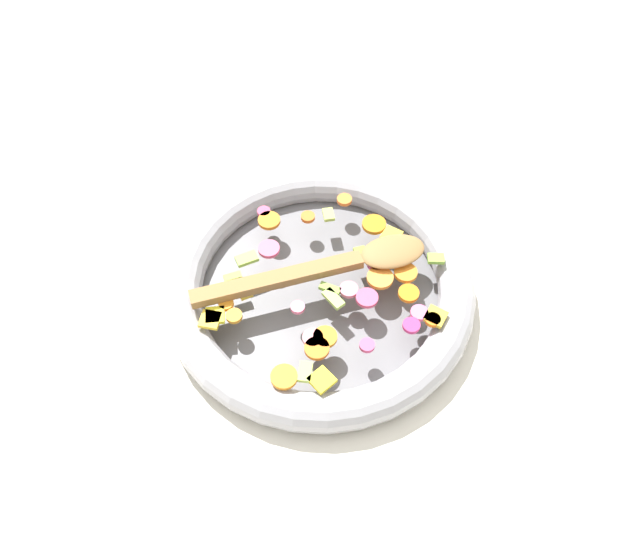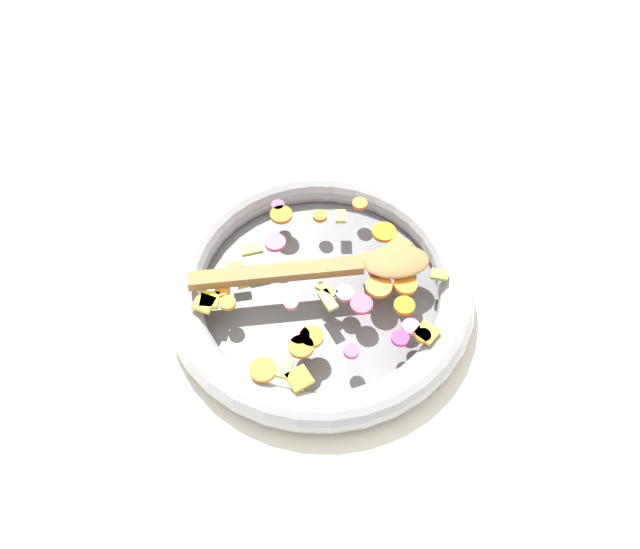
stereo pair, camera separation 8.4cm
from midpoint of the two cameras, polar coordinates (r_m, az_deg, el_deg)
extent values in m
plane|color=silver|center=(0.88, -2.72, -2.10)|extent=(4.00, 4.00, 0.00)
cylinder|color=slate|center=(0.87, -2.74, -1.88)|extent=(0.38, 0.38, 0.01)
torus|color=#9E9EA5|center=(0.86, -2.79, -1.17)|extent=(0.43, 0.43, 0.05)
cylinder|color=orange|center=(0.92, -0.36, 6.69)|extent=(0.03, 0.03, 0.01)
cylinder|color=orange|center=(0.90, -7.34, 4.75)|extent=(0.04, 0.04, 0.01)
cylinder|color=orange|center=(0.83, 2.66, -0.51)|extent=(0.05, 0.05, 0.01)
cylinder|color=orange|center=(0.84, 5.03, -0.02)|extent=(0.04, 0.04, 0.01)
cylinder|color=orange|center=(0.82, -11.48, -2.85)|extent=(0.02, 0.02, 0.01)
cylinder|color=orange|center=(0.89, 2.28, 4.43)|extent=(0.04, 0.04, 0.01)
cylinder|color=orange|center=(0.77, -3.40, -6.99)|extent=(0.04, 0.04, 0.01)
cylinder|color=orange|center=(0.82, 5.24, -1.94)|extent=(0.03, 0.03, 0.01)
cylinder|color=orange|center=(0.76, -6.51, -9.52)|extent=(0.04, 0.04, 0.01)
cylinder|color=orange|center=(0.78, -2.60, -5.95)|extent=(0.04, 0.04, 0.01)
cylinder|color=orange|center=(0.81, -10.81, -3.96)|extent=(0.03, 0.03, 0.01)
cylinder|color=orange|center=(0.90, -3.79, 5.10)|extent=(0.03, 0.03, 0.01)
cylinder|color=orange|center=(0.80, 7.35, -4.34)|extent=(0.03, 0.03, 0.01)
cube|color=#91B237|center=(0.85, 0.98, 1.73)|extent=(0.03, 0.03, 0.01)
cube|color=#7FAB43|center=(0.82, -1.99, -1.50)|extent=(0.01, 0.03, 0.01)
cube|color=#BBDC5D|center=(0.76, -4.54, -9.10)|extent=(0.03, 0.02, 0.01)
cube|color=#B5DD60|center=(0.81, -1.72, -2.43)|extent=(0.03, 0.03, 0.01)
cube|color=#94BA40|center=(0.85, -10.81, -0.42)|extent=(0.02, 0.03, 0.01)
cube|color=#BCD156|center=(0.90, -1.89, 5.32)|extent=(0.03, 0.02, 0.01)
cube|color=#83BA41|center=(0.86, 7.83, 1.26)|extent=(0.02, 0.03, 0.01)
cube|color=#9DC94E|center=(0.86, -9.49, 1.24)|extent=(0.03, 0.03, 0.01)
cylinder|color=pink|center=(0.78, -3.74, -6.04)|extent=(0.03, 0.03, 0.01)
cylinder|color=#DB4875|center=(0.78, 1.24, -6.72)|extent=(0.02, 0.02, 0.01)
cylinder|color=#CC4064|center=(0.91, -7.80, 5.53)|extent=(0.03, 0.03, 0.01)
cylinder|color=#C93859|center=(0.85, 3.47, 1.34)|extent=(0.03, 0.03, 0.01)
cylinder|color=pink|center=(0.80, 6.14, -3.73)|extent=(0.03, 0.03, 0.01)
cylinder|color=#CC3871|center=(0.85, 2.39, 0.87)|extent=(0.04, 0.04, 0.01)
cylinder|color=pink|center=(0.81, -5.03, -3.23)|extent=(0.03, 0.03, 0.01)
cylinder|color=#E7517C|center=(0.87, -7.46, 2.15)|extent=(0.04, 0.04, 0.01)
cylinder|color=pink|center=(0.82, -0.26, -1.60)|extent=(0.03, 0.03, 0.01)
cylinder|color=#CB306D|center=(0.79, 5.38, -4.88)|extent=(0.03, 0.03, 0.01)
cylinder|color=#E4486E|center=(0.81, 1.39, -2.37)|extent=(0.03, 0.03, 0.01)
cube|color=yellow|center=(0.82, -12.49, -3.89)|extent=(0.03, 0.03, 0.01)
cube|color=yellow|center=(0.81, -12.93, -4.26)|extent=(0.03, 0.03, 0.01)
cube|color=yellow|center=(0.80, 7.61, -4.04)|extent=(0.03, 0.03, 0.01)
cube|color=yellow|center=(0.88, 3.85, 3.40)|extent=(0.03, 0.03, 0.01)
cube|color=gold|center=(0.83, -9.76, -1.87)|extent=(0.02, 0.02, 0.01)
cube|color=yellow|center=(0.75, -3.06, -9.85)|extent=(0.04, 0.04, 0.01)
cube|color=olive|center=(0.82, -6.80, -0.61)|extent=(0.16, 0.20, 0.01)
ellipsoid|color=olive|center=(0.85, 3.86, 1.93)|extent=(0.10, 0.11, 0.01)
camera|label=1|loc=(0.04, -92.87, -3.97)|focal=35.00mm
camera|label=2|loc=(0.04, 87.13, 3.97)|focal=35.00mm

